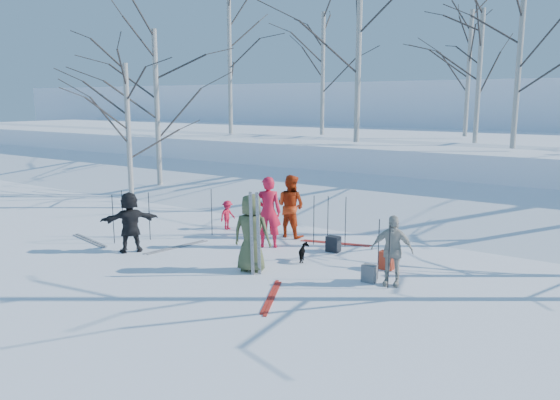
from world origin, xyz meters
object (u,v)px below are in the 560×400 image
Objects in this scene: backpack_grey at (369,273)px; backpack_dark at (333,244)px; skier_redor_behind at (291,206)px; dog at (304,253)px; skier_grey_west at (130,222)px; skier_red_north at (268,212)px; backpack_red at (386,260)px; skier_cream_east at (392,250)px; skier_red_seated at (228,215)px; skier_olive_center at (252,233)px.

backpack_grey is 0.95× the size of backpack_dark.
skier_redor_behind reaches higher than dog.
skier_redor_behind reaches higher than skier_grey_west.
skier_red_north is 1.75m from dog.
backpack_dark is at bearing 136.85° from backpack_grey.
skier_red_north is at bearing 162.21° from backpack_grey.
backpack_dark is (-1.72, 0.62, -0.01)m from backpack_red.
skier_cream_east is 6.66m from skier_grey_west.
backpack_grey is (6.07, 1.24, -0.59)m from skier_grey_west.
skier_red_seated is at bearing 169.61° from backpack_red.
dog is (3.65, -1.57, -0.22)m from skier_red_seated.
backpack_grey is at bearing -105.01° from skier_red_seated.
skier_red_north is 3.67m from backpack_grey.
skier_grey_west is at bearing -168.46° from backpack_grey.
dog is at bearing -163.80° from backpack_red.
dog reaches higher than backpack_dark.
skier_red_north reaches higher than skier_olive_center.
skier_grey_west is (-0.47, -3.30, 0.34)m from skier_red_seated.
skier_red_north is 2.16× the size of skier_red_seated.
skier_redor_behind is 2.13m from skier_red_seated.
backpack_grey is (-0.45, -0.10, -0.56)m from skier_cream_east.
backpack_red is (3.48, -1.32, -0.68)m from skier_redor_behind.
skier_olive_center reaches higher than backpack_red.
backpack_red is 1.11× the size of backpack_grey.
skier_red_seated is 3.85m from backpack_dark.
skier_redor_behind reaches higher than skier_red_seated.
dog is (1.48, -0.60, -0.72)m from skier_red_north.
skier_redor_behind is 1.14× the size of skier_grey_west.
backpack_grey is 2.44m from backpack_dark.
skier_olive_center is 2.03× the size of skier_red_seated.
skier_grey_west reaches higher than backpack_grey.
dog is (-2.40, 0.40, -0.53)m from skier_cream_east.
skier_cream_east is (3.88, -1.00, -0.19)m from skier_red_north.
backpack_grey is at bearing -86.92° from backpack_red.
skier_olive_center is 3.17m from backpack_red.
backpack_grey is (2.55, 0.78, -0.70)m from skier_olive_center.
skier_red_seated is at bearing -59.63° from skier_olive_center.
skier_red_seated is 6.37m from skier_cream_east.
skier_redor_behind is 4.23× the size of backpack_red.
skier_cream_east reaches higher than dog.
backpack_grey is at bearing 176.45° from skier_cream_east.
skier_redor_behind is at bearing -89.15° from skier_olive_center.
skier_redor_behind is 4.44× the size of backpack_dark.
skier_red_seated is at bearing -152.71° from skier_grey_west.
skier_olive_center is 3.30m from skier_redor_behind.
skier_cream_east reaches higher than skier_red_seated.
skier_cream_east is (3.99, -2.27, -0.14)m from skier_redor_behind.
backpack_grey is at bearing 136.97° from skier_grey_west.
dog is at bearing -98.14° from backpack_dark.
skier_olive_center is at bearing -162.87° from backpack_grey.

